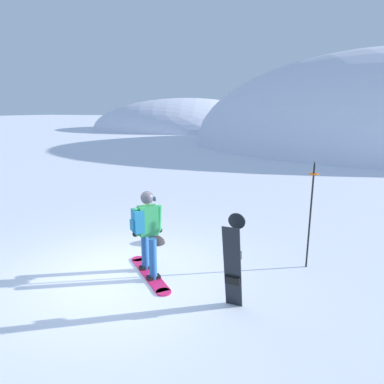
{
  "coord_description": "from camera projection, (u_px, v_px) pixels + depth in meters",
  "views": [
    {
      "loc": [
        3.81,
        -5.25,
        3.22
      ],
      "look_at": [
        0.23,
        3.26,
        1.0
      ],
      "focal_mm": 32.38,
      "sensor_mm": 36.0,
      "label": 1
    }
  ],
  "objects": [
    {
      "name": "rock_dark",
      "position": [
        154.0,
        243.0,
        8.54
      ],
      "size": [
        0.54,
        0.46,
        0.38
      ],
      "color": "#282628",
      "rests_on": "ground"
    },
    {
      "name": "ridge_peak_main",
      "position": [
        383.0,
        144.0,
        32.43
      ],
      "size": [
        35.36,
        31.82,
        16.82
      ],
      "color": "white",
      "rests_on": "ground"
    },
    {
      "name": "ridge_peak_far",
      "position": [
        186.0,
        129.0,
        57.77
      ],
      "size": [
        30.99,
        27.89,
        9.93
      ],
      "color": "white",
      "rests_on": "ground"
    },
    {
      "name": "snowboarder_main",
      "position": [
        147.0,
        231.0,
        6.68
      ],
      "size": [
        1.45,
        1.31,
        1.71
      ],
      "color": "#D11E5B",
      "rests_on": "ground"
    },
    {
      "name": "spare_snowboard",
      "position": [
        233.0,
        263.0,
        5.53
      ],
      "size": [
        0.28,
        0.39,
        1.62
      ],
      "color": "black",
      "rests_on": "ground"
    },
    {
      "name": "ground_plane",
      "position": [
        118.0,
        275.0,
        6.89
      ],
      "size": [
        300.0,
        300.0,
        0.0
      ],
      "primitive_type": "plane",
      "color": "white"
    },
    {
      "name": "piste_marker_near",
      "position": [
        311.0,
        209.0,
        6.95
      ],
      "size": [
        0.2,
        0.2,
        2.24
      ],
      "color": "black",
      "rests_on": "ground"
    }
  ]
}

